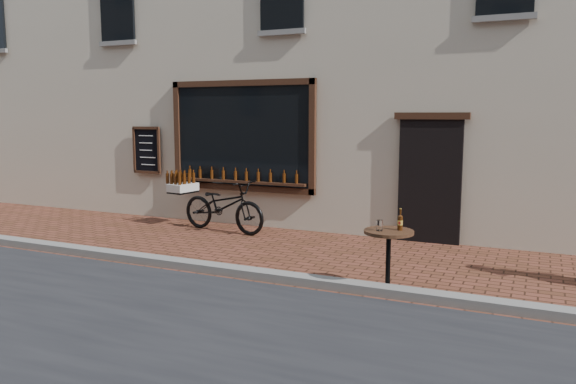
% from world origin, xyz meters
% --- Properties ---
extents(ground, '(90.00, 90.00, 0.00)m').
position_xyz_m(ground, '(0.00, 0.00, 0.00)').
color(ground, '#522B1A').
rests_on(ground, ground).
extents(kerb, '(90.00, 0.25, 0.12)m').
position_xyz_m(kerb, '(0.00, 0.20, 0.06)').
color(kerb, slate).
rests_on(kerb, ground).
extents(cargo_bicycle, '(2.37, 0.97, 1.09)m').
position_xyz_m(cargo_bicycle, '(-1.98, 2.75, 0.52)').
color(cargo_bicycle, black).
rests_on(cargo_bicycle, ground).
extents(bistro_table, '(0.64, 0.64, 1.09)m').
position_xyz_m(bistro_table, '(1.97, 0.35, 0.58)').
color(bistro_table, black).
rests_on(bistro_table, ground).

